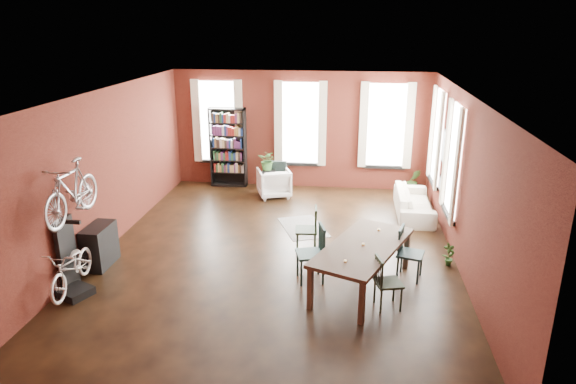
% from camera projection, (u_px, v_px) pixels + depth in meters
% --- Properties ---
extents(room, '(9.00, 9.04, 3.22)m').
position_uv_depth(room, '(293.00, 144.00, 10.20)').
color(room, black).
rests_on(room, ground).
extents(dining_table, '(1.90, 2.57, 0.80)m').
position_uv_depth(dining_table, '(362.00, 266.00, 8.94)').
color(dining_table, '#4C3B2E').
rests_on(dining_table, ground).
extents(dining_chair_a, '(0.59, 0.59, 1.04)m').
position_uv_depth(dining_chair_a, '(310.00, 254.00, 9.14)').
color(dining_chair_a, '#193837').
rests_on(dining_chair_a, ground).
extents(dining_chair_b, '(0.47, 0.47, 0.94)m').
position_uv_depth(dining_chair_b, '(306.00, 230.00, 10.30)').
color(dining_chair_b, black).
rests_on(dining_chair_b, ground).
extents(dining_chair_c, '(0.51, 0.51, 0.89)m').
position_uv_depth(dining_chair_c, '(388.00, 283.00, 8.29)').
color(dining_chair_c, black).
rests_on(dining_chair_c, ground).
extents(dining_chair_d, '(0.55, 0.55, 0.97)m').
position_uv_depth(dining_chair_d, '(410.00, 254.00, 9.23)').
color(dining_chair_d, '#193639').
rests_on(dining_chair_d, ground).
extents(bookshelf, '(1.00, 0.32, 2.20)m').
position_uv_depth(bookshelf, '(228.00, 148.00, 14.26)').
color(bookshelf, black).
rests_on(bookshelf, ground).
extents(white_armchair, '(1.02, 0.98, 0.83)m').
position_uv_depth(white_armchair, '(274.00, 181.00, 13.58)').
color(white_armchair, white).
rests_on(white_armchair, ground).
extents(cream_sofa, '(0.61, 2.08, 0.81)m').
position_uv_depth(cream_sofa, '(414.00, 198.00, 12.30)').
color(cream_sofa, beige).
rests_on(cream_sofa, ground).
extents(striped_rug, '(1.33, 1.61, 0.01)m').
position_uv_depth(striped_rug, '(303.00, 227.00, 11.64)').
color(striped_rug, black).
rests_on(striped_rug, ground).
extents(bike_trainer, '(0.62, 0.62, 0.14)m').
position_uv_depth(bike_trainer, '(76.00, 292.00, 8.75)').
color(bike_trainer, black).
rests_on(bike_trainer, ground).
extents(bike_wall_rack, '(0.16, 0.60, 1.30)m').
position_uv_depth(bike_wall_rack, '(67.00, 254.00, 8.84)').
color(bike_wall_rack, black).
rests_on(bike_wall_rack, ground).
extents(console_table, '(0.40, 0.80, 0.80)m').
position_uv_depth(console_table, '(100.00, 246.00, 9.75)').
color(console_table, black).
rests_on(console_table, ground).
extents(plant_stand, '(0.34, 0.34, 0.67)m').
position_uv_depth(plant_stand, '(269.00, 182.00, 13.77)').
color(plant_stand, black).
rests_on(plant_stand, ground).
extents(plant_by_sofa, '(0.44, 0.70, 0.30)m').
position_uv_depth(plant_by_sofa, '(413.00, 187.00, 13.96)').
color(plant_by_sofa, '#335B24').
rests_on(plant_by_sofa, ground).
extents(plant_small, '(0.42, 0.51, 0.16)m').
position_uv_depth(plant_small, '(448.00, 262.00, 9.82)').
color(plant_small, '#285722').
rests_on(plant_small, ground).
extents(bicycle_floor, '(0.58, 0.83, 1.50)m').
position_uv_depth(bicycle_floor, '(69.00, 248.00, 8.51)').
color(bicycle_floor, silver).
rests_on(bicycle_floor, bike_trainer).
extents(bicycle_hung, '(0.47, 1.00, 1.66)m').
position_uv_depth(bicycle_hung, '(69.00, 172.00, 8.34)').
color(bicycle_hung, '#A5A8AD').
rests_on(bicycle_hung, bike_wall_rack).
extents(plant_on_stand, '(0.56, 0.61, 0.42)m').
position_uv_depth(plant_on_stand, '(268.00, 162.00, 13.61)').
color(plant_on_stand, '#305823').
rests_on(plant_on_stand, plant_stand).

